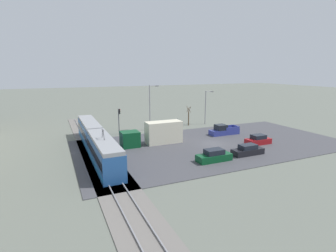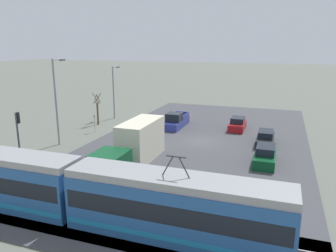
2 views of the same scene
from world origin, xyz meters
name	(u,v)px [view 2 (image 2 of 2)]	position (x,y,z in m)	size (l,w,h in m)	color
ground_plane	(200,142)	(0.00, 0.00, 0.00)	(320.00, 320.00, 0.00)	#60665B
road_surface	(200,142)	(0.00, 0.00, 0.04)	(22.32, 43.46, 0.08)	#424247
rail_bed	(125,226)	(0.00, 18.22, 0.05)	(64.95, 4.40, 0.22)	slate
light_rail_tram	(76,191)	(3.23, 18.22, 1.80)	(25.03, 2.59, 4.67)	#235193
box_truck	(135,146)	(3.84, 8.61, 1.73)	(2.45, 10.08, 3.57)	#0C4723
pickup_truck	(176,121)	(4.52, -5.24, 0.81)	(1.95, 5.70, 1.93)	navy
sedan_car_0	(238,124)	(-3.11, -6.53, 0.72)	(1.81, 4.22, 1.55)	maroon
sedan_car_1	(265,156)	(-7.06, 4.62, 0.74)	(1.81, 4.75, 1.61)	#0C4723
sedan_car_2	(265,139)	(-6.74, -1.27, 0.69)	(1.71, 4.74, 1.47)	black
traffic_light_pole	(18,132)	(12.91, 12.40, 3.15)	(0.28, 0.47, 4.82)	#47474C
street_tree	(98,110)	(14.80, -3.35, 1.92)	(1.01, 0.84, 4.23)	brown
street_lamp_near_crossing	(114,88)	(14.56, -7.63, 4.31)	(0.36, 1.95, 7.39)	gray
street_lamp_mid_block	(57,97)	(13.96, 5.72, 5.13)	(0.36, 1.95, 8.98)	gray
no_parking_sign	(95,121)	(13.09, 0.20, 1.33)	(0.32, 0.08, 2.17)	gray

